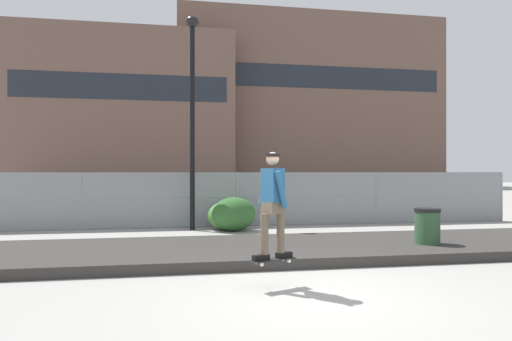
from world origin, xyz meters
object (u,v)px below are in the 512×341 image
(skateboard, at_px, (273,260))
(shrub_center, at_px, (234,214))
(shrub_left, at_px, (226,216))
(parked_car_near, at_px, (109,199))
(street_lamp, at_px, (192,97))
(trash_bin, at_px, (427,231))
(skater, at_px, (273,198))

(skateboard, relative_size, shrub_center, 0.59)
(skateboard, distance_m, shrub_left, 7.21)
(shrub_center, bearing_deg, shrub_left, 124.79)
(skateboard, xyz_separation_m, parked_car_near, (-4.06, 10.42, 0.38))
(skateboard, height_order, street_lamp, street_lamp)
(shrub_center, xyz_separation_m, trash_bin, (3.93, -4.51, -0.01))
(skater, bearing_deg, parked_car_near, 111.32)
(skateboard, height_order, shrub_left, shrub_left)
(shrub_center, relative_size, trash_bin, 1.34)
(skateboard, bearing_deg, shrub_center, 88.14)
(skateboard, distance_m, skater, 0.98)
(parked_car_near, distance_m, shrub_center, 5.54)
(shrub_left, relative_size, trash_bin, 1.15)
(skater, distance_m, street_lamp, 7.92)
(parked_car_near, relative_size, shrub_center, 3.30)
(parked_car_near, bearing_deg, street_lamp, -45.72)
(parked_car_near, bearing_deg, shrub_center, -39.20)
(trash_bin, bearing_deg, skater, -149.86)
(skater, relative_size, trash_bin, 1.66)
(street_lamp, bearing_deg, skateboard, -81.79)
(shrub_left, xyz_separation_m, trash_bin, (4.14, -4.80, 0.06))
(skateboard, bearing_deg, skater, 45.00)
(shrub_left, bearing_deg, shrub_center, -55.21)
(skater, relative_size, shrub_left, 1.44)
(street_lamp, distance_m, shrub_center, 3.96)
(skater, xyz_separation_m, trash_bin, (4.15, 2.41, -0.93))
(skater, height_order, shrub_center, skater)
(parked_car_near, xyz_separation_m, trash_bin, (8.22, -8.00, -0.32))
(skateboard, bearing_deg, shrub_left, 89.85)
(parked_car_near, relative_size, trash_bin, 4.42)
(shrub_center, bearing_deg, skater, -91.86)
(skater, xyz_separation_m, street_lamp, (-1.06, 7.33, 2.81))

